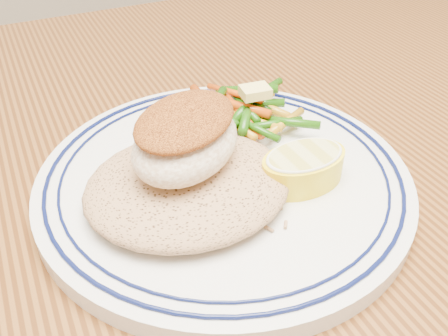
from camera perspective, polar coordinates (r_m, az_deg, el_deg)
dining_table at (r=0.46m, az=-0.23°, el=-12.32°), size 1.50×0.90×0.75m
plate at (r=0.39m, az=0.00°, el=-1.25°), size 0.29×0.29×0.02m
rice_pilaf at (r=0.35m, az=-4.14°, el=-1.50°), size 0.15×0.13×0.03m
fish_fillet at (r=0.34m, az=-4.41°, el=3.50°), size 0.11×0.11×0.05m
vegetable_pile at (r=0.44m, az=2.48°, el=6.53°), size 0.10×0.10×0.03m
butter_pat at (r=0.43m, az=3.58°, el=8.70°), size 0.03×0.02×0.01m
lemon_wedge at (r=0.37m, az=9.03°, el=0.17°), size 0.07×0.06×0.03m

